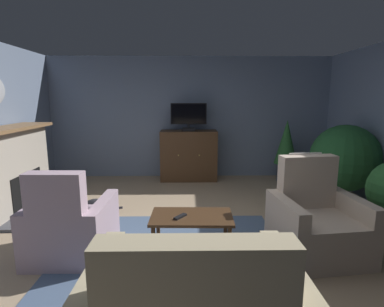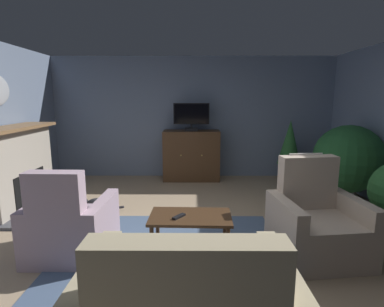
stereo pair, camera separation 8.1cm
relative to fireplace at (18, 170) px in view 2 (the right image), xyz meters
The scene contains 13 objects.
ground_plane 3.05m from the fireplace, 23.79° to the right, with size 6.60×7.00×0.04m, color tan.
wall_back 3.48m from the fireplace, 36.90° to the left, with size 6.60×0.10×2.58m, color slate.
rug_central 2.95m from the fireplace, 30.45° to the right, with size 2.53×2.19×0.01m, color slate.
fireplace is the anchor object (origin of this frame).
tv_cabinet 3.18m from the fireplace, 32.23° to the left, with size 1.17×0.54×1.05m.
television 3.24m from the fireplace, 31.42° to the left, with size 0.73×0.20×0.57m.
coffee_table 3.08m from the fireplace, 28.51° to the right, with size 0.89×0.53×0.47m.
tv_remote 3.00m from the fireplace, 30.49° to the right, with size 0.17×0.05×0.02m, color black.
armchair_facing_sofa 2.01m from the fireplace, 45.97° to the right, with size 0.83×0.89×1.02m.
armchair_in_far_corner 4.34m from the fireplace, 19.35° to the right, with size 1.00×0.91×1.09m.
potted_plant_tall_palm_by_window 5.34m from the fireplace, ahead, with size 1.13×1.13×1.28m.
potted_plant_small_fern_corner 4.96m from the fireplace, 18.34° to the left, with size 0.46×0.46×1.28m.
cat 1.34m from the fireplace, ahead, with size 0.72×0.21×0.21m.
Camera 2 is at (0.01, -3.32, 1.72)m, focal length 28.05 mm.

